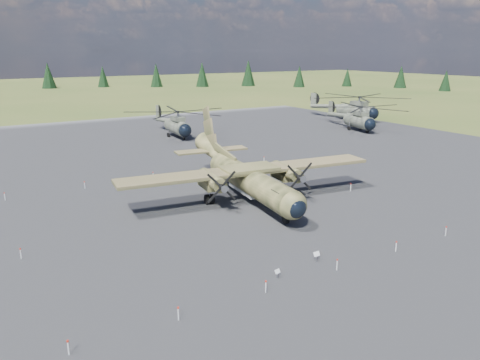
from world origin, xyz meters
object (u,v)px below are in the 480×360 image
helicopter_near (177,119)px  helicopter_mid (359,114)px  transport_plane (245,174)px  helicopter_far (357,103)px

helicopter_near → helicopter_mid: (32.26, -11.56, -0.02)m
transport_plane → helicopter_mid: transport_plane is taller
helicopter_near → helicopter_mid: size_ratio=0.97×
helicopter_mid → helicopter_far: size_ratio=0.88×
transport_plane → helicopter_near: transport_plane is taller
helicopter_near → helicopter_mid: 34.27m
helicopter_near → transport_plane: bearing=-99.5°
transport_plane → helicopter_mid: bearing=38.5°
transport_plane → helicopter_mid: 47.37m
helicopter_near → helicopter_far: (41.55, -1.67, 0.45)m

